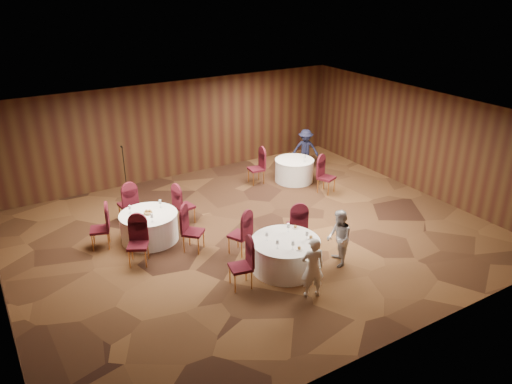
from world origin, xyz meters
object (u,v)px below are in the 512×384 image
woman_b (339,238)px  man_c (305,149)px  table_left (149,227)px  woman_a (313,267)px  table_main (285,254)px  table_right (294,170)px  mic_stand (126,185)px

woman_b → man_c: bearing=176.6°
table_left → woman_a: 4.65m
table_left → man_c: bearing=18.1°
table_main → table_right: 5.43m
woman_a → table_right: bearing=-104.4°
table_main → man_c: (4.28, 5.08, 0.34)m
mic_stand → table_right: bearing=-14.3°
woman_b → table_left: bearing=-109.4°
table_left → woman_a: bearing=-62.9°
table_right → mic_stand: size_ratio=0.75×
table_right → woman_a: woman_a is taller
mic_stand → woman_a: (1.84, -6.84, 0.18)m
woman_b → table_main: bearing=-86.5°
woman_a → man_c: man_c is taller
woman_a → woman_b: 1.47m
man_c → table_left: bearing=-126.8°
woman_a → woman_b: (1.29, 0.70, -0.00)m
table_right → man_c: bearing=37.2°
mic_stand → man_c: size_ratio=1.21×
table_main → table_left: size_ratio=1.08×
table_main → woman_a: size_ratio=1.16×
woman_a → man_c: 7.65m
table_main → woman_b: 1.31m
woman_b → man_c: 6.37m
table_right → mic_stand: 5.42m
table_main → mic_stand: mic_stand is taller
table_left → woman_b: (3.40, -3.43, 0.32)m
mic_stand → woman_a: mic_stand is taller
table_left → table_right: (5.52, 1.37, 0.00)m
mic_stand → woman_b: bearing=-63.0°
woman_a → woman_b: woman_a is taller
man_c → woman_a: bearing=-90.0°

